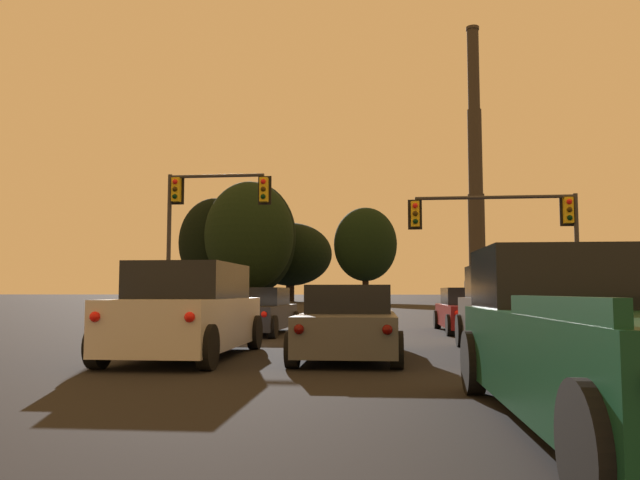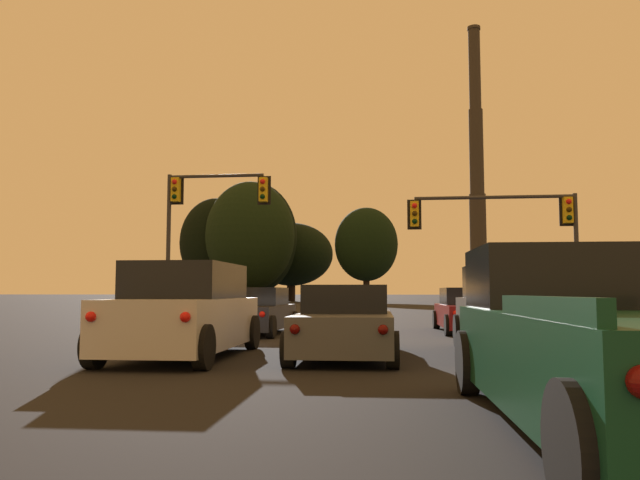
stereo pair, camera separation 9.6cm
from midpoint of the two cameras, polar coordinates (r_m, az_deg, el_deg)
sedan_center_lane_second at (r=12.61m, az=2.63°, el=-7.59°), size 2.07×4.74×1.43m
sedan_left_lane_front at (r=19.61m, az=-5.76°, el=-6.56°), size 2.02×4.72×1.43m
sedan_right_lane_front at (r=20.82m, az=13.60°, el=-6.35°), size 2.08×4.74×1.43m
pickup_truck_right_lane_third at (r=6.63m, az=24.51°, el=-8.55°), size 2.29×5.54×1.82m
suv_left_lane_second at (r=12.70m, az=-11.95°, el=-6.44°), size 2.16×4.93×1.86m
suv_right_lane_second at (r=13.44m, az=17.65°, el=-6.22°), size 2.11×4.91×1.86m
traffic_light_overhead_left at (r=27.39m, az=-10.72°, el=2.78°), size 4.65×0.50×6.39m
traffic_light_overhead_right at (r=26.33m, az=17.53°, el=1.46°), size 6.85×0.50×5.22m
smokestack at (r=146.32m, az=14.19°, el=4.50°), size 5.94×5.94×62.63m
treeline_center_right at (r=77.56m, az=-6.38°, el=0.37°), size 11.06×9.95×14.98m
treeline_left_mid at (r=86.55m, az=-2.62°, el=-1.32°), size 11.58×10.43×10.87m
treeline_center_left at (r=81.27m, az=-9.51°, el=-0.25°), size 9.16×8.25×13.36m
treeline_right_mid at (r=82.41m, az=-6.11°, el=0.18°), size 11.63×10.47×15.80m
treeline_far_left at (r=74.91m, az=4.28°, el=-0.41°), size 7.57×6.81×11.42m
treeline_far_right at (r=82.86m, az=-6.69°, el=-0.67°), size 7.40×6.66×12.13m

